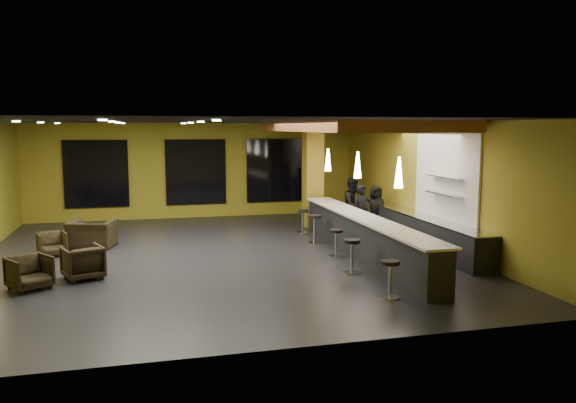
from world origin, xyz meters
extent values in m
cube|color=black|center=(0.00, 0.00, -0.05)|extent=(12.00, 13.00, 0.10)
cube|color=black|center=(0.00, 0.00, 3.55)|extent=(12.00, 13.00, 0.10)
cube|color=olive|center=(0.00, 6.55, 1.75)|extent=(12.00, 0.10, 3.50)
cube|color=olive|center=(0.00, -6.55, 1.75)|extent=(12.00, 0.10, 3.50)
cube|color=olive|center=(6.05, 0.00, 1.75)|extent=(0.10, 13.00, 3.50)
cube|color=#BB6936|center=(4.00, 1.00, 3.36)|extent=(3.60, 8.00, 0.28)
cube|color=black|center=(-3.50, 6.44, 1.70)|extent=(2.20, 0.06, 2.40)
cube|color=black|center=(0.00, 6.44, 1.70)|extent=(2.20, 0.06, 2.40)
cube|color=black|center=(3.00, 6.44, 1.70)|extent=(2.20, 0.06, 2.40)
cube|color=white|center=(5.96, -1.00, 2.00)|extent=(0.06, 3.20, 2.40)
cube|color=black|center=(3.65, -1.00, 0.50)|extent=(0.60, 8.00, 1.00)
cube|color=silver|center=(3.65, -1.00, 1.02)|extent=(0.78, 8.10, 0.05)
cube|color=black|center=(5.65, -0.50, 0.43)|extent=(0.70, 6.00, 0.86)
cube|color=silver|center=(5.65, -0.50, 0.89)|extent=(0.72, 6.00, 0.03)
cube|color=silver|center=(5.82, -1.20, 1.60)|extent=(0.30, 1.50, 0.03)
cube|color=silver|center=(5.82, -1.20, 2.05)|extent=(0.30, 1.50, 0.03)
cube|color=olive|center=(3.65, 3.60, 1.75)|extent=(0.60, 0.60, 3.50)
cone|color=white|center=(3.65, -3.00, 2.35)|extent=(0.20, 0.20, 0.70)
cone|color=white|center=(3.65, -0.50, 2.35)|extent=(0.20, 0.20, 0.70)
cone|color=white|center=(3.65, 2.00, 2.35)|extent=(0.20, 0.20, 0.70)
imported|color=black|center=(4.56, 1.39, 0.80)|extent=(0.59, 0.39, 1.61)
imported|color=black|center=(4.57, 2.16, 0.89)|extent=(1.06, 0.97, 1.78)
imported|color=black|center=(5.25, 1.98, 0.75)|extent=(0.74, 0.48, 1.51)
imported|color=black|center=(-4.20, -2.12, 0.35)|extent=(1.06, 1.07, 0.71)
imported|color=black|center=(-3.21, -1.54, 0.37)|extent=(1.04, 1.05, 0.75)
imported|color=black|center=(-4.24, 1.06, 0.31)|extent=(0.86, 0.87, 0.63)
imported|color=black|center=(-3.30, 1.82, 0.39)|extent=(1.42, 1.31, 0.77)
cylinder|color=silver|center=(2.79, -4.53, 0.01)|extent=(0.38, 0.38, 0.03)
cylinder|color=silver|center=(2.79, -4.53, 0.36)|extent=(0.07, 0.07, 0.67)
cylinder|color=black|center=(2.79, -4.53, 0.72)|extent=(0.37, 0.37, 0.08)
cylinder|color=silver|center=(2.74, -2.56, 0.02)|extent=(0.40, 0.40, 0.03)
cylinder|color=silver|center=(2.74, -2.56, 0.37)|extent=(0.07, 0.07, 0.71)
cylinder|color=black|center=(2.74, -2.56, 0.76)|extent=(0.38, 0.38, 0.08)
cylinder|color=silver|center=(2.93, -0.90, 0.01)|extent=(0.37, 0.37, 0.03)
cylinder|color=silver|center=(2.93, -0.90, 0.34)|extent=(0.06, 0.06, 0.64)
cylinder|color=black|center=(2.93, -0.90, 0.68)|extent=(0.35, 0.35, 0.07)
cylinder|color=silver|center=(2.87, 0.84, 0.02)|extent=(0.42, 0.42, 0.03)
cylinder|color=silver|center=(2.87, 0.84, 0.39)|extent=(0.07, 0.07, 0.74)
cylinder|color=black|center=(2.87, 0.84, 0.80)|extent=(0.40, 0.40, 0.08)
cylinder|color=silver|center=(3.00, 2.48, 0.01)|extent=(0.38, 0.38, 0.03)
cylinder|color=silver|center=(3.00, 2.48, 0.35)|extent=(0.07, 0.07, 0.66)
cylinder|color=black|center=(3.00, 2.48, 0.71)|extent=(0.36, 0.36, 0.08)
camera|label=1|loc=(-1.79, -14.42, 3.35)|focal=35.00mm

